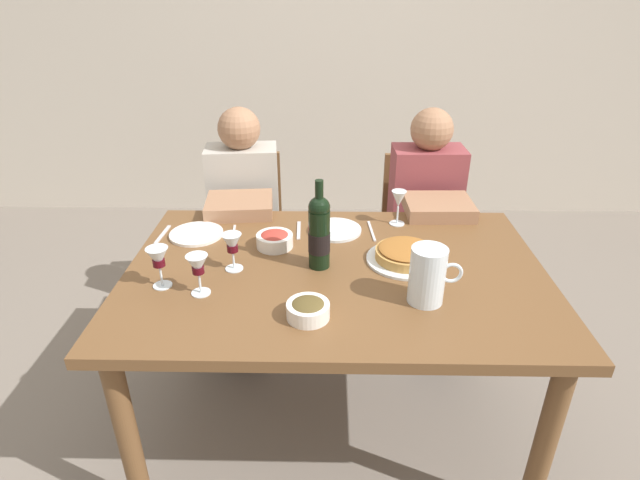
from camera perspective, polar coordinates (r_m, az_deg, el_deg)
ground_plane at (r=2.31m, az=1.48°, el=-19.67°), size 8.00×8.00×0.00m
back_wall at (r=3.87m, az=1.60°, el=23.10°), size 8.00×0.10×2.80m
dining_table at (r=1.88m, az=1.72°, el=-5.67°), size 1.50×1.00×0.76m
wine_bottle at (r=1.78m, az=-0.09°, el=0.90°), size 0.08×0.08×0.33m
water_pitcher at (r=1.65m, az=11.93°, el=-4.23°), size 0.17×0.12×0.19m
baked_tart at (r=1.89m, az=9.59°, el=-1.58°), size 0.29×0.29×0.06m
salad_bowl at (r=1.97m, az=-5.10°, el=0.08°), size 0.14×0.14×0.06m
olive_bowl at (r=1.57m, az=-1.35°, el=-7.74°), size 0.13×0.13×0.06m
wine_glass_left_diner at (r=1.69m, az=-13.54°, el=-2.91°), size 0.07×0.07×0.14m
wine_glass_right_diner at (r=2.14m, az=8.79°, el=4.39°), size 0.06×0.06×0.15m
wine_glass_centre at (r=1.76m, az=-17.67°, el=-2.06°), size 0.07×0.07×0.15m
wine_glass_spare at (r=1.80m, az=-9.81°, el=-0.55°), size 0.07×0.07×0.14m
dinner_plate_left_setting at (r=2.09m, az=1.71°, el=1.15°), size 0.22×0.22×0.01m
dinner_plate_right_setting at (r=2.12m, az=-13.68°, el=0.67°), size 0.22×0.22×0.01m
fork_left_setting at (r=2.10m, az=-2.40°, el=1.09°), size 0.02×0.16×0.00m
knife_left_setting at (r=2.10m, az=5.80°, el=1.02°), size 0.02×0.18×0.00m
knife_right_setting at (r=2.09m, az=-9.68°, el=0.55°), size 0.03×0.18×0.00m
spoon_right_setting at (r=2.16m, az=-17.22°, el=0.60°), size 0.02×0.16×0.00m
chair_left at (r=2.77m, az=-7.98°, el=1.60°), size 0.44×0.44×0.87m
diner_left at (r=2.51m, az=-8.49°, el=1.71°), size 0.37×0.53×1.16m
chair_right at (r=2.78m, az=10.81°, el=1.45°), size 0.41×0.41×0.87m
diner_right at (r=2.52m, az=11.94°, el=1.54°), size 0.34×0.51×1.16m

